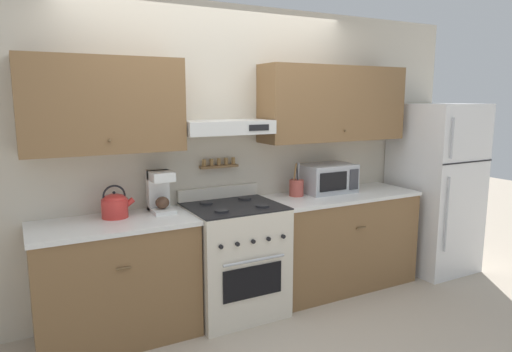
% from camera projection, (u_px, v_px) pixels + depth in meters
% --- Properties ---
extents(ground_plane, '(16.00, 16.00, 0.00)m').
position_uv_depth(ground_plane, '(250.00, 325.00, 3.60)').
color(ground_plane, '#B2A38E').
extents(wall_back, '(5.20, 0.46, 2.55)m').
position_uv_depth(wall_back, '(226.00, 138.00, 3.89)').
color(wall_back, beige).
rests_on(wall_back, ground_plane).
extents(counter_left, '(1.16, 0.62, 0.89)m').
position_uv_depth(counter_left, '(116.00, 280.00, 3.36)').
color(counter_left, brown).
rests_on(counter_left, ground_plane).
extents(counter_right, '(1.48, 0.62, 0.89)m').
position_uv_depth(counter_right, '(338.00, 240.00, 4.32)').
color(counter_right, brown).
rests_on(counter_right, ground_plane).
extents(stove_range, '(0.74, 0.69, 1.02)m').
position_uv_depth(stove_range, '(234.00, 259.00, 3.77)').
color(stove_range, beige).
rests_on(stove_range, ground_plane).
extents(refrigerator, '(0.70, 0.76, 1.72)m').
position_uv_depth(refrigerator, '(434.00, 187.00, 4.72)').
color(refrigerator, white).
rests_on(refrigerator, ground_plane).
extents(tea_kettle, '(0.25, 0.19, 0.25)m').
position_uv_depth(tea_kettle, '(115.00, 205.00, 3.38)').
color(tea_kettle, red).
rests_on(tea_kettle, counter_left).
extents(coffee_maker, '(0.17, 0.25, 0.32)m').
position_uv_depth(coffee_maker, '(160.00, 190.00, 3.56)').
color(coffee_maker, white).
rests_on(coffee_maker, counter_left).
extents(microwave, '(0.49, 0.36, 0.27)m').
position_uv_depth(microwave, '(327.00, 178.00, 4.30)').
color(microwave, '#ADAFB5').
rests_on(microwave, counter_right).
extents(utensil_crock, '(0.13, 0.13, 0.30)m').
position_uv_depth(utensil_crock, '(296.00, 187.00, 4.13)').
color(utensil_crock, '#B24C42').
rests_on(utensil_crock, counter_right).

